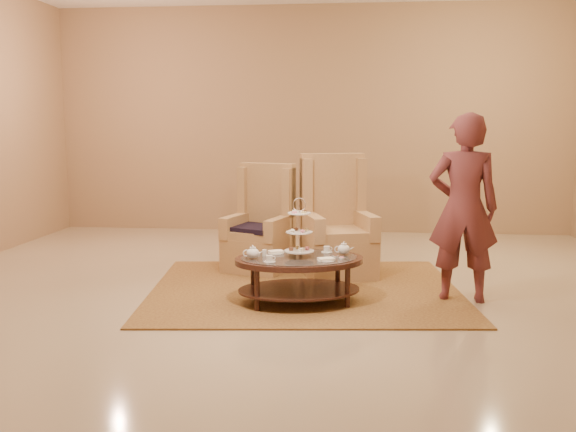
# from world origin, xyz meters

# --- Properties ---
(ground) EXTENTS (8.00, 8.00, 0.00)m
(ground) POSITION_xyz_m (0.00, 0.00, 0.00)
(ground) COLOR tan
(ground) RESTS_ON ground
(ceiling) EXTENTS (8.00, 8.00, 0.02)m
(ceiling) POSITION_xyz_m (0.00, 0.00, 0.00)
(ceiling) COLOR silver
(ceiling) RESTS_ON ground
(wall_back) EXTENTS (8.00, 0.04, 3.50)m
(wall_back) POSITION_xyz_m (0.00, 4.00, 1.75)
(wall_back) COLOR #9C7855
(wall_back) RESTS_ON ground
(rug) EXTENTS (3.37, 2.91, 0.02)m
(rug) POSITION_xyz_m (0.20, 0.34, 0.01)
(rug) COLOR olive
(rug) RESTS_ON ground
(tea_table) EXTENTS (1.37, 1.10, 1.02)m
(tea_table) POSITION_xyz_m (0.18, -0.17, 0.37)
(tea_table) COLOR black
(tea_table) RESTS_ON ground
(armchair_left) EXTENTS (0.83, 0.85, 1.24)m
(armchair_left) POSITION_xyz_m (-0.39, 1.23, 0.42)
(armchair_left) COLOR tan
(armchair_left) RESTS_ON ground
(armchair_right) EXTENTS (0.92, 0.94, 1.36)m
(armchair_right) POSITION_xyz_m (0.49, 1.08, 0.46)
(armchair_right) COLOR tan
(armchair_right) RESTS_ON ground
(person) EXTENTS (0.68, 0.46, 1.80)m
(person) POSITION_xyz_m (1.72, 0.12, 0.90)
(person) COLOR maroon
(person) RESTS_ON ground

